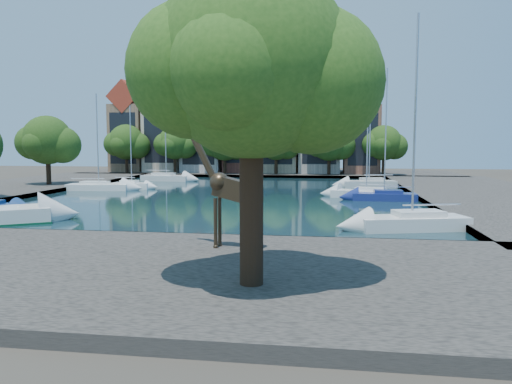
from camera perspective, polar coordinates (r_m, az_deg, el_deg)
ground at (r=27.75m, az=-13.10°, el=-5.44°), size 160.00×160.00×0.00m
water_basin at (r=50.61m, az=-3.13°, el=-0.29°), size 38.00×50.00×0.08m
near_quay at (r=21.49m, az=-20.01°, el=-8.20°), size 50.00×14.00×0.50m
far_quay at (r=82.09m, az=1.32°, el=2.14°), size 60.00×16.00×0.50m
left_quay at (r=60.72m, az=-26.93°, el=0.29°), size 14.00×52.00×0.50m
right_quay at (r=51.78m, az=25.10°, el=-0.45°), size 14.00×52.00×0.50m
plane_tree at (r=16.67m, az=-0.13°, el=13.93°), size 8.32×6.40×10.62m
townhouse_west_end at (r=87.80m, az=-13.85°, el=6.85°), size 5.44×9.18×14.93m
townhouse_west_mid at (r=85.74m, az=-10.11°, el=7.54°), size 5.94×9.18×16.79m
townhouse_west_inner at (r=83.89m, az=-5.86°, el=7.04°), size 6.43×9.18×15.15m
townhouse_center at (r=82.57m, az=-1.45°, el=7.80°), size 5.44×9.18×16.93m
townhouse_east_inner at (r=81.74m, az=2.74°, el=7.37°), size 5.94×9.18×15.79m
townhouse_east_mid at (r=81.37m, az=7.34°, el=7.60°), size 6.43×9.18×16.65m
townhouse_east_end at (r=81.48m, az=11.94°, el=6.82°), size 5.44×9.18×14.43m
far_tree_far_west at (r=82.27m, az=-14.55°, el=5.41°), size 7.28×5.60×7.68m
far_tree_west at (r=79.51m, az=-9.21°, el=5.44°), size 6.76×5.20×7.36m
far_tree_mid_west at (r=77.47m, az=-3.52°, el=5.66°), size 7.80×6.00×8.00m
far_tree_mid_east at (r=76.23m, az=2.39°, el=5.54°), size 7.02×5.40×7.52m
far_tree_east at (r=75.81m, az=8.45°, el=5.57°), size 7.54×5.80×7.84m
far_tree_far_east at (r=76.24m, az=14.49°, el=5.33°), size 6.76×5.20×7.36m
side_tree_left_far at (r=62.16m, az=-22.66°, el=5.32°), size 7.28×5.60×7.88m
giraffe_statue at (r=22.51m, az=-3.00°, el=0.33°), size 3.81×1.11×5.46m
sailboat_left_c at (r=57.43m, az=-17.52°, el=0.73°), size 6.90×3.05×10.48m
sailboat_left_d at (r=58.22m, az=-14.02°, el=0.92°), size 4.52×1.90×9.33m
sailboat_left_e at (r=69.25m, az=-10.22°, el=1.76°), size 6.92×3.11×11.84m
sailboat_right_a at (r=31.29m, az=17.40°, el=-2.97°), size 6.88×3.93×12.63m
sailboat_right_b at (r=46.49m, az=14.44°, el=-0.27°), size 5.65×1.99×11.76m
sailboat_right_c at (r=48.08m, az=12.50°, el=-0.04°), size 6.72×3.99×9.78m
sailboat_right_d at (r=59.75m, az=12.78°, el=1.10°), size 6.42×3.31×9.17m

